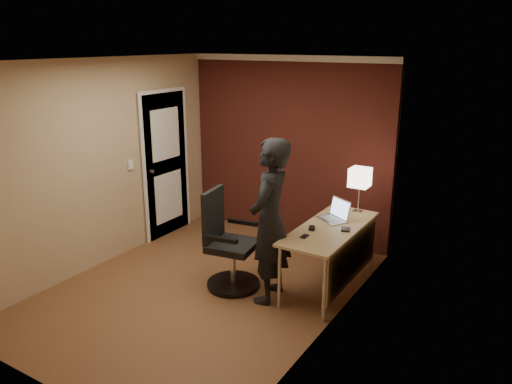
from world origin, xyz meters
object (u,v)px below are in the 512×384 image
(laptop, at_px, (335,214))
(office_chair, at_px, (227,246))
(desk_lamp, at_px, (360,178))
(desk, at_px, (336,239))
(mouse, at_px, (312,228))
(phone, at_px, (304,236))
(wallet, at_px, (346,229))
(person, at_px, (270,221))

(laptop, height_order, office_chair, office_chair)
(desk_lamp, height_order, office_chair, desk_lamp)
(desk_lamp, bearing_deg, laptop, -107.98)
(desk_lamp, bearing_deg, desk, -90.31)
(desk, distance_m, mouse, 0.31)
(desk, xyz_separation_m, phone, (-0.19, -0.40, 0.13))
(laptop, xyz_separation_m, wallet, (0.23, -0.26, -0.05))
(desk_lamp, relative_size, laptop, 1.29)
(desk_lamp, xyz_separation_m, phone, (-0.19, -1.04, -0.41))
(wallet, height_order, office_chair, office_chair)
(person, bearing_deg, laptop, 144.30)
(mouse, relative_size, office_chair, 0.09)
(wallet, bearing_deg, person, -139.37)
(desk, bearing_deg, office_chair, -152.25)
(desk_lamp, height_order, wallet, desk_lamp)
(desk, relative_size, wallet, 13.64)
(desk, bearing_deg, laptop, 115.94)
(mouse, relative_size, phone, 0.87)
(laptop, bearing_deg, desk_lamp, 72.02)
(phone, height_order, person, person)
(person, bearing_deg, mouse, 131.19)
(laptop, xyz_separation_m, office_chair, (-0.94, -0.81, -0.31))
(desk, height_order, wallet, wallet)
(laptop, distance_m, mouse, 0.44)
(laptop, distance_m, phone, 0.66)
(desk_lamp, relative_size, wallet, 4.86)
(desk_lamp, height_order, phone, desk_lamp)
(desk, height_order, phone, phone)
(desk_lamp, height_order, laptop, desk_lamp)
(mouse, distance_m, phone, 0.23)
(mouse, relative_size, person, 0.06)
(phone, bearing_deg, desk, 64.84)
(desk, height_order, person, person)
(desk_lamp, height_order, mouse, desk_lamp)
(desk, xyz_separation_m, office_chair, (-1.06, -0.56, -0.12))
(wallet, bearing_deg, laptop, 131.34)
(desk_lamp, bearing_deg, person, -113.97)
(office_chair, bearing_deg, desk_lamp, 48.28)
(office_chair, height_order, person, person)
(laptop, bearing_deg, wallet, -48.66)
(desk, relative_size, desk_lamp, 2.80)
(office_chair, bearing_deg, wallet, 25.24)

